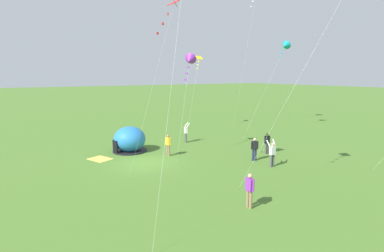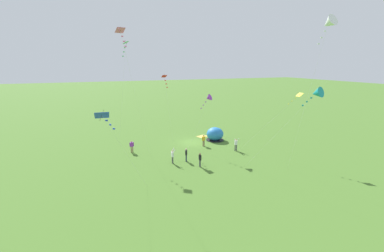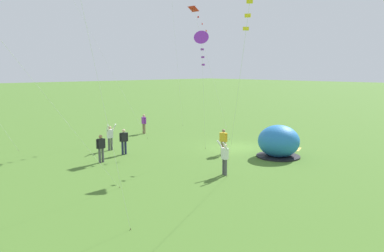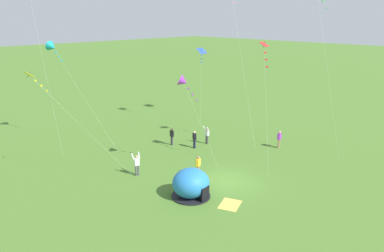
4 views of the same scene
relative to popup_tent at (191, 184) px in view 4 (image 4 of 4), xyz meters
name	(u,v)px [view 4 (image 4 of 4)]	position (x,y,z in m)	size (l,w,h in m)	color
ground_plane	(227,181)	(3.78, -0.21, -1.00)	(300.00, 300.00, 0.00)	#477028
popup_tent	(191,184)	(0.00, 0.00, 0.00)	(2.81, 2.81, 2.10)	#2672BF
picnic_blanket	(230,205)	(1.02, -2.75, -0.99)	(1.70, 1.30, 0.01)	gold
person_center_field	(198,165)	(2.92, 2.10, -0.03)	(0.57, 0.33, 1.72)	#8C7251
person_far_back	(279,138)	(13.32, 1.15, -0.03)	(0.59, 0.24, 1.72)	#8C7251
person_flying_kite	(207,134)	(9.24, 6.96, 0.00)	(0.48, 0.68, 1.89)	#4C4C51
person_with_toddler	(194,139)	(7.46, 6.97, -0.03)	(0.34, 0.57, 1.72)	#1E2347
person_strolling	(172,136)	(6.53, 9.20, -0.03)	(0.28, 0.59, 1.72)	#4C4C51
person_watching_sky	(137,164)	(-0.45, 5.70, 0.00)	(0.69, 0.57, 1.89)	#4C4C51
kite_purple	(183,82)	(3.12, 3.97, 6.43)	(2.59, 2.96, 7.99)	silver
kite_red	(265,52)	(7.98, -0.23, 8.72)	(2.24, 2.70, 10.55)	silver
kite_blue	(202,53)	(17.14, 15.21, 7.00)	(4.37, 4.00, 8.62)	silver
kite_yellow	(34,80)	(-5.85, 10.58, 6.88)	(5.67, 5.35, 8.53)	silver
kite_teal	(52,47)	(-0.46, 18.57, 8.49)	(2.56, 8.17, 10.08)	silver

